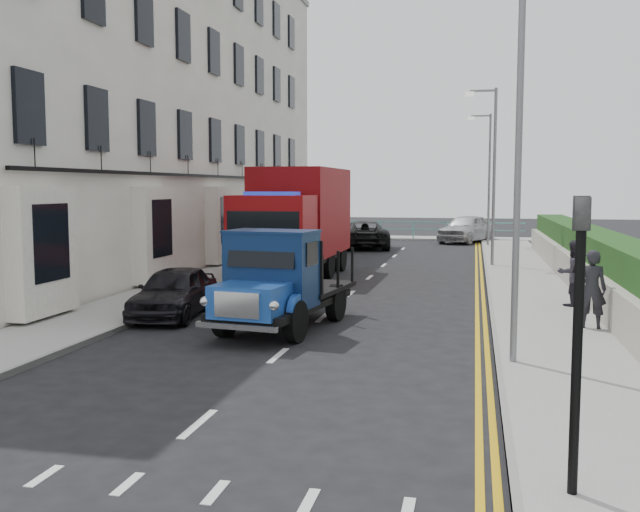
# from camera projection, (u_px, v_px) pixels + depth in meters

# --- Properties ---
(ground) EXTENTS (120.00, 120.00, 0.00)m
(ground) POSITION_uv_depth(u_px,v_px,m) (303.00, 334.00, 15.43)
(ground) COLOR black
(ground) RESTS_ON ground
(pavement_west) EXTENTS (2.40, 38.00, 0.12)m
(pavement_west) POSITION_uv_depth(u_px,v_px,m) (220.00, 275.00, 25.27)
(pavement_west) COLOR gray
(pavement_west) RESTS_ON ground
(pavement_east) EXTENTS (2.60, 38.00, 0.12)m
(pavement_east) POSITION_uv_depth(u_px,v_px,m) (527.00, 284.00, 23.06)
(pavement_east) COLOR gray
(pavement_east) RESTS_ON ground
(promenade) EXTENTS (30.00, 2.50, 0.12)m
(promenade) POSITION_uv_depth(u_px,v_px,m) (414.00, 238.00, 43.63)
(promenade) COLOR gray
(promenade) RESTS_ON ground
(sea_plane) EXTENTS (120.00, 120.00, 0.00)m
(sea_plane) POSITION_uv_depth(u_px,v_px,m) (439.00, 218.00, 73.79)
(sea_plane) COLOR slate
(sea_plane) RESTS_ON ground
(terrace_west) EXTENTS (6.31, 30.20, 14.25)m
(terrace_west) POSITION_uv_depth(u_px,v_px,m) (154.00, 90.00, 29.38)
(terrace_west) COLOR white
(terrace_west) RESTS_ON ground
(garden_east) EXTENTS (1.45, 28.00, 1.75)m
(garden_east) POSITION_uv_depth(u_px,v_px,m) (591.00, 259.00, 22.57)
(garden_east) COLOR #B2AD9E
(garden_east) RESTS_ON ground
(seafront_railing) EXTENTS (13.00, 0.08, 1.11)m
(seafront_railing) POSITION_uv_depth(u_px,v_px,m) (413.00, 230.00, 42.80)
(seafront_railing) COLOR #59B2A5
(seafront_railing) RESTS_ON ground
(lamp_near) EXTENTS (1.23, 0.18, 7.00)m
(lamp_near) POSITION_uv_depth(u_px,v_px,m) (511.00, 139.00, 12.21)
(lamp_near) COLOR slate
(lamp_near) RESTS_ON ground
(lamp_mid) EXTENTS (1.23, 0.18, 7.00)m
(lamp_mid) POSITION_uv_depth(u_px,v_px,m) (491.00, 166.00, 27.78)
(lamp_mid) COLOR slate
(lamp_mid) RESTS_ON ground
(lamp_far) EXTENTS (1.23, 0.18, 7.00)m
(lamp_far) POSITION_uv_depth(u_px,v_px,m) (487.00, 172.00, 37.50)
(lamp_far) COLOR slate
(lamp_far) RESTS_ON ground
(traffic_signal) EXTENTS (0.16, 0.20, 3.10)m
(traffic_signal) POSITION_uv_depth(u_px,v_px,m) (579.00, 301.00, 6.96)
(traffic_signal) COLOR black
(traffic_signal) RESTS_ON ground
(bedford_lorry) EXTENTS (2.45, 4.88, 2.22)m
(bedford_lorry) POSITION_uv_depth(u_px,v_px,m) (275.00, 286.00, 15.52)
(bedford_lorry) COLOR black
(bedford_lorry) RESTS_ON ground
(red_lorry) EXTENTS (2.59, 7.36, 3.84)m
(red_lorry) POSITION_uv_depth(u_px,v_px,m) (296.00, 220.00, 24.70)
(red_lorry) COLOR black
(red_lorry) RESTS_ON ground
(parked_car_front) EXTENTS (1.79, 3.76, 1.24)m
(parked_car_front) POSITION_uv_depth(u_px,v_px,m) (174.00, 292.00, 17.49)
(parked_car_front) COLOR black
(parked_car_front) RESTS_ON ground
(parked_car_mid) EXTENTS (2.12, 4.73, 1.51)m
(parked_car_mid) POSITION_uv_depth(u_px,v_px,m) (311.00, 250.00, 27.56)
(parked_car_mid) COLOR #5598B7
(parked_car_mid) RESTS_ON ground
(parked_car_rear) EXTENTS (2.43, 5.09, 1.43)m
(parked_car_rear) POSITION_uv_depth(u_px,v_px,m) (314.00, 241.00, 32.69)
(parked_car_rear) COLOR #B3B2B7
(parked_car_rear) RESTS_ON ground
(seafront_car_left) EXTENTS (3.34, 5.50, 1.43)m
(seafront_car_left) POSITION_uv_depth(u_px,v_px,m) (365.00, 234.00, 37.26)
(seafront_car_left) COLOR black
(seafront_car_left) RESTS_ON ground
(seafront_car_right) EXTENTS (3.59, 5.12, 1.62)m
(seafront_car_right) POSITION_uv_depth(u_px,v_px,m) (466.00, 228.00, 40.95)
(seafront_car_right) COLOR #BAB9BE
(seafront_car_right) RESTS_ON ground
(pedestrian_east_near) EXTENTS (0.69, 0.51, 1.72)m
(pedestrian_east_near) POSITION_uv_depth(u_px,v_px,m) (592.00, 289.00, 15.44)
(pedestrian_east_near) COLOR black
(pedestrian_east_near) RESTS_ON pavement_east
(pedestrian_east_far) EXTENTS (1.00, 0.89, 1.70)m
(pedestrian_east_far) POSITION_uv_depth(u_px,v_px,m) (573.00, 273.00, 18.34)
(pedestrian_east_far) COLOR #2B2831
(pedestrian_east_far) RESTS_ON pavement_east
(pedestrian_west_near) EXTENTS (1.07, 0.47, 1.80)m
(pedestrian_west_near) POSITION_uv_depth(u_px,v_px,m) (240.00, 240.00, 29.14)
(pedestrian_west_near) COLOR black
(pedestrian_west_near) RESTS_ON pavement_west
(pedestrian_west_far) EXTENTS (0.89, 0.65, 1.68)m
(pedestrian_west_far) POSITION_uv_depth(u_px,v_px,m) (237.00, 249.00, 25.66)
(pedestrian_west_far) COLOR #3F2D2D
(pedestrian_west_far) RESTS_ON pavement_west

